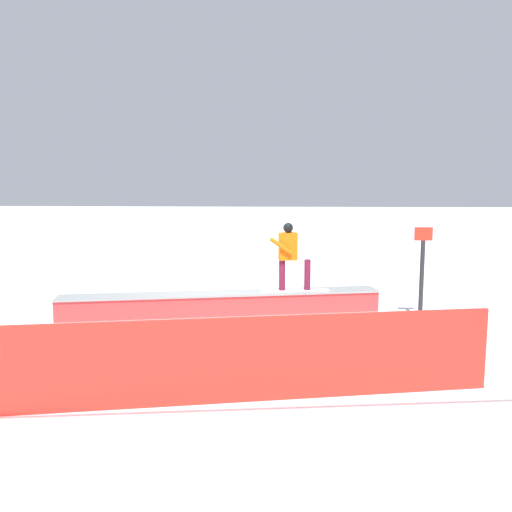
# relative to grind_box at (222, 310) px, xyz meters

# --- Properties ---
(ground_plane) EXTENTS (120.00, 120.00, 0.00)m
(ground_plane) POSITION_rel_grind_box_xyz_m (0.00, 0.00, -0.33)
(ground_plane) COLOR white
(grind_box) EXTENTS (6.99, 2.01, 0.74)m
(grind_box) POSITION_rel_grind_box_xyz_m (0.00, 0.00, 0.00)
(grind_box) COLOR #E23836
(grind_box) RESTS_ON ground_plane
(snowboarder) EXTENTS (1.56, 0.53, 1.52)m
(snowboarder) POSITION_rel_grind_box_xyz_m (-1.49, -0.31, 1.23)
(snowboarder) COLOR silver
(snowboarder) RESTS_ON grind_box
(safety_fence) EXTENTS (8.88, 1.85, 1.25)m
(safety_fence) POSITION_rel_grind_box_xyz_m (0.00, 4.27, 0.29)
(safety_fence) COLOR red
(safety_fence) RESTS_ON ground_plane
(trail_marker) EXTENTS (0.40, 0.10, 2.14)m
(trail_marker) POSITION_rel_grind_box_xyz_m (-4.49, -0.72, 0.81)
(trail_marker) COLOR #262628
(trail_marker) RESTS_ON ground_plane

